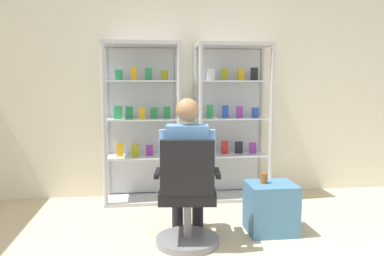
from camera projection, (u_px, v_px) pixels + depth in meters
back_wall at (185, 89)px, 4.83m from camera, size 6.00×0.10×2.70m
display_cabinet_left at (142, 122)px, 4.57m from camera, size 0.90×0.45×1.90m
display_cabinet_right at (231, 121)px, 4.71m from camera, size 0.90×0.45×1.90m
office_chair at (187, 202)px, 3.27m from camera, size 0.59×0.56×0.96m
seated_shopkeeper at (187, 162)px, 3.39m from camera, size 0.52×0.59×1.29m
storage_crate at (271, 208)px, 3.61m from camera, size 0.45×0.39×0.48m
tea_glass at (264, 178)px, 3.59m from camera, size 0.07×0.07×0.10m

